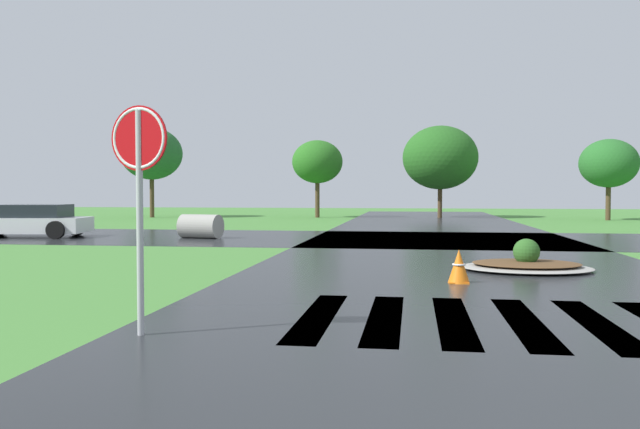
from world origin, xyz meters
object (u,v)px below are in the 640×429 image
(median_island, at_px, (526,264))
(traffic_cone, at_px, (459,267))
(stop_sign, at_px, (139,165))
(drainage_pipe_stack, at_px, (201,226))
(car_dark_suv, at_px, (29,221))

(median_island, height_order, traffic_cone, median_island)
(stop_sign, distance_m, median_island, 9.19)
(traffic_cone, bearing_deg, median_island, 53.84)
(stop_sign, xyz_separation_m, drainage_pipe_stack, (-4.37, 15.05, -1.58))
(stop_sign, distance_m, drainage_pipe_stack, 15.76)
(median_island, bearing_deg, car_dark_suv, 155.02)
(stop_sign, relative_size, drainage_pipe_stack, 1.67)
(traffic_cone, bearing_deg, drainage_pipe_stack, 129.61)
(median_island, xyz_separation_m, car_dark_suv, (-16.39, 7.64, 0.44))
(car_dark_suv, bearing_deg, traffic_cone, 139.51)
(car_dark_suv, bearing_deg, median_island, 147.94)
(median_island, distance_m, drainage_pipe_stack, 12.76)
(car_dark_suv, distance_m, drainage_pipe_stack, 6.45)
(stop_sign, xyz_separation_m, traffic_cone, (4.01, 4.92, -1.70))
(stop_sign, height_order, car_dark_suv, stop_sign)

